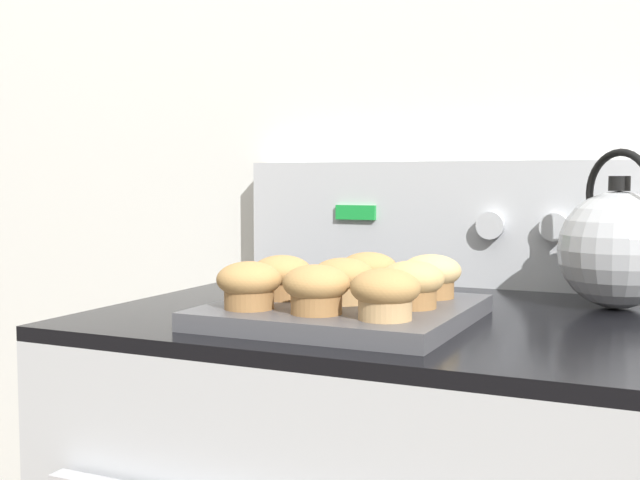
% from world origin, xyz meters
% --- Properties ---
extents(wall_back, '(8.00, 0.05, 2.40)m').
position_xyz_m(wall_back, '(0.00, 0.66, 1.20)').
color(wall_back, silver).
rests_on(wall_back, ground_plane).
extents(control_panel, '(0.73, 0.07, 0.20)m').
position_xyz_m(control_panel, '(0.00, 0.61, 1.00)').
color(control_panel, '#B7BABF').
rests_on(control_panel, stove_range).
extents(muffin_pan, '(0.30, 0.30, 0.02)m').
position_xyz_m(muffin_pan, '(-0.03, 0.22, 0.91)').
color(muffin_pan, '#4C4C51').
rests_on(muffin_pan, stove_range).
extents(muffin_r0_c0, '(0.08, 0.08, 0.06)m').
position_xyz_m(muffin_r0_c0, '(-0.12, 0.13, 0.95)').
color(muffin_r0_c0, olive).
rests_on(muffin_r0_c0, muffin_pan).
extents(muffin_r0_c1, '(0.08, 0.08, 0.06)m').
position_xyz_m(muffin_r0_c1, '(-0.03, 0.13, 0.95)').
color(muffin_r0_c1, olive).
rests_on(muffin_r0_c1, muffin_pan).
extents(muffin_r0_c2, '(0.08, 0.08, 0.06)m').
position_xyz_m(muffin_r0_c2, '(0.05, 0.13, 0.95)').
color(muffin_r0_c2, tan).
rests_on(muffin_r0_c2, muffin_pan).
extents(muffin_r1_c0, '(0.08, 0.08, 0.06)m').
position_xyz_m(muffin_r1_c0, '(-0.12, 0.22, 0.95)').
color(muffin_r1_c0, olive).
rests_on(muffin_r1_c0, muffin_pan).
extents(muffin_r1_c1, '(0.08, 0.08, 0.06)m').
position_xyz_m(muffin_r1_c1, '(-0.03, 0.22, 0.95)').
color(muffin_r1_c1, tan).
rests_on(muffin_r1_c1, muffin_pan).
extents(muffin_r1_c2, '(0.08, 0.08, 0.06)m').
position_xyz_m(muffin_r1_c2, '(0.05, 0.22, 0.95)').
color(muffin_r1_c2, olive).
rests_on(muffin_r1_c2, muffin_pan).
extents(muffin_r2_c1, '(0.08, 0.08, 0.06)m').
position_xyz_m(muffin_r2_c1, '(-0.03, 0.30, 0.95)').
color(muffin_r2_c1, tan).
rests_on(muffin_r2_c1, muffin_pan).
extents(muffin_r2_c2, '(0.08, 0.08, 0.06)m').
position_xyz_m(muffin_r2_c2, '(0.05, 0.31, 0.95)').
color(muffin_r2_c2, olive).
rests_on(muffin_r2_c2, muffin_pan).
extents(tea_kettle, '(0.18, 0.17, 0.22)m').
position_xyz_m(tea_kettle, '(0.26, 0.46, 0.98)').
color(tea_kettle, '#ADAFB5').
rests_on(tea_kettle, stove_range).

